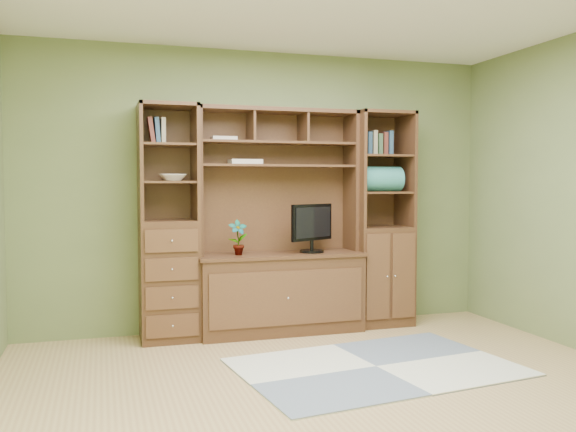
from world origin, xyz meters
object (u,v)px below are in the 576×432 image
object	(u,v)px
center_hutch	(280,221)
right_tower	(380,219)
left_tower	(169,223)
monitor	(312,219)

from	to	relation	value
center_hutch	right_tower	bearing A→B (deg)	2.23
left_tower	monitor	world-z (taller)	left_tower
center_hutch	monitor	bearing A→B (deg)	-6.77
left_tower	center_hutch	bearing A→B (deg)	-2.29
center_hutch	monitor	size ratio (longest dim) A/B	3.33
center_hutch	right_tower	distance (m)	1.03
monitor	left_tower	bearing A→B (deg)	149.80
center_hutch	left_tower	xyz separation A→B (m)	(-1.00, 0.04, 0.00)
center_hutch	monitor	distance (m)	0.30
right_tower	monitor	bearing A→B (deg)	-174.13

